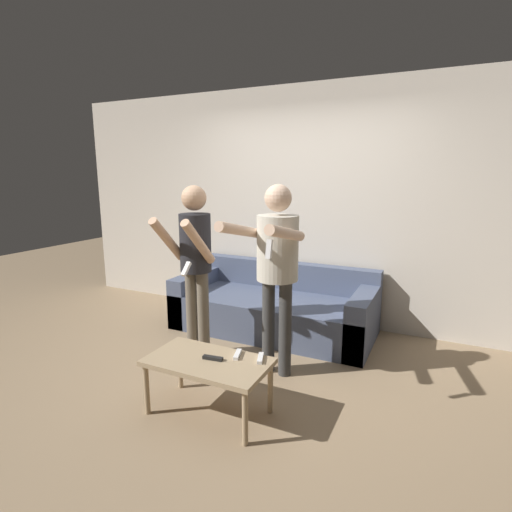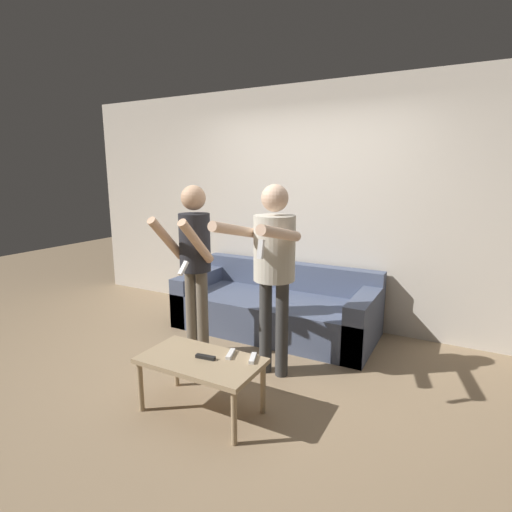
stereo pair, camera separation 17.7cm
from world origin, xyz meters
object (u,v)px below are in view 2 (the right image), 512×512
person_standing_right (273,258)px  person_standing_left (194,254)px  coffee_table (201,365)px  remote_far (253,358)px  remote_near (205,357)px  couch (276,309)px  remote_mid (230,354)px

person_standing_right → person_standing_left: bearing=179.5°
coffee_table → remote_far: (0.34, 0.16, 0.06)m
remote_far → remote_near: bearing=-154.5°
couch → remote_near: couch is taller
person_standing_left → person_standing_right: bearing=-0.5°
remote_near → remote_mid: 0.18m
remote_far → coffee_table: bearing=-154.5°
person_standing_left → remote_near: 1.13m
remote_mid → remote_far: 0.18m
remote_near → remote_mid: same height
remote_mid → remote_far: size_ratio=1.00×
person_standing_right → coffee_table: 1.03m
couch → remote_mid: couch is taller
couch → coffee_table: (0.20, -1.69, 0.13)m
remote_near → remote_far: 0.34m
person_standing_left → remote_far: size_ratio=10.59×
couch → person_standing_left: size_ratio=1.34×
person_standing_left → remote_near: (0.64, -0.74, -0.56)m
remote_mid → coffee_table: bearing=-138.8°
couch → remote_far: 1.63m
person_standing_left → remote_mid: bearing=-38.6°
person_standing_left → remote_far: (0.95, -0.60, -0.56)m
person_standing_right → remote_far: person_standing_right is taller
remote_near → coffee_table: bearing=-154.0°
coffee_table → person_standing_left: bearing=128.7°
coffee_table → remote_mid: (0.16, 0.14, 0.06)m
person_standing_left → person_standing_right: 0.82m
couch → coffee_table: size_ratio=2.47×
person_standing_left → coffee_table: person_standing_left is taller
person_standing_left → remote_mid: person_standing_left is taller
couch → person_standing_right: 1.29m
couch → person_standing_right: (0.41, -0.93, 0.80)m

